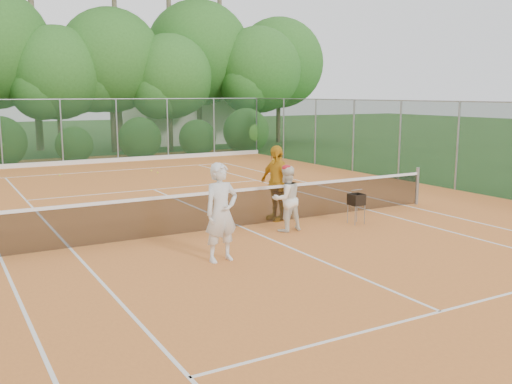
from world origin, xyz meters
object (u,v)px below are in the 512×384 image
Objects in this scene: player_center_grp at (286,198)px; player_white at (221,212)px; ball_hopper at (356,200)px; player_yellow at (276,183)px.

player_white is at bearing -149.07° from player_center_grp.
ball_hopper is at bearing -6.65° from player_center_grp.
player_center_grp is 0.82× the size of player_yellow.
player_white is 3.88m from player_yellow.
player_white is 1.00× the size of player_yellow.
player_yellow is 2.54× the size of ball_hopper.
player_white reaches higher than ball_hopper.
player_yellow reaches higher than player_white.
player_center_grp is (2.44, 1.46, -0.18)m from player_white.
player_center_grp reaches higher than ball_hopper.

